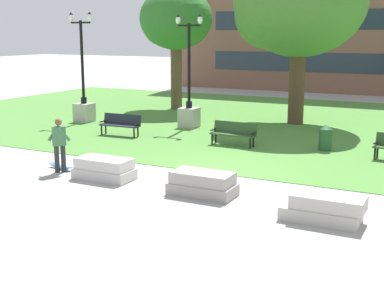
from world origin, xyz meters
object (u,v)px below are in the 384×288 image
object	(u,v)px
lamp_post_right	(84,100)
person_skateboarder	(59,142)
skateboard	(61,166)
concrete_block_center	(104,169)
lamp_post_left	(189,105)
park_bench_near_right	(234,132)
park_bench_far_left	(121,123)
trash_bin	(325,137)
concrete_block_left	(203,184)
concrete_block_right	(324,209)

from	to	relation	value
lamp_post_right	person_skateboarder	bearing A→B (deg)	-56.29
skateboard	lamp_post_right	xyz separation A→B (m)	(-5.14, 7.78, 0.99)
concrete_block_center	lamp_post_left	distance (m)	9.24
park_bench_near_right	park_bench_far_left	size ratio (longest dim) A/B	1.00
trash_bin	concrete_block_center	bearing A→B (deg)	-125.76
concrete_block_center	lamp_post_right	bearing A→B (deg)	131.18
skateboard	trash_bin	xyz separation A→B (m)	(6.94, 6.59, 0.42)
concrete_block_center	lamp_post_left	world-z (taller)	lamp_post_left
park_bench_near_right	lamp_post_left	distance (m)	4.46
skateboard	concrete_block_center	bearing A→B (deg)	-9.55
concrete_block_left	lamp_post_left	bearing A→B (deg)	119.23
person_skateboarder	park_bench_near_right	xyz separation A→B (m)	(3.32, 6.16, -0.43)
concrete_block_center	trash_bin	distance (m)	8.53
person_skateboarder	concrete_block_right	bearing A→B (deg)	-4.98
concrete_block_center	lamp_post_right	world-z (taller)	lamp_post_right
concrete_block_center	trash_bin	bearing A→B (deg)	54.24
concrete_block_center	concrete_block_left	xyz separation A→B (m)	(3.34, -0.13, 0.00)
park_bench_near_right	lamp_post_right	bearing A→B (deg)	167.63
concrete_block_right	person_skateboarder	bearing A→B (deg)	175.02
park_bench_far_left	lamp_post_left	xyz separation A→B (m)	(1.67, 3.10, 0.51)
concrete_block_center	lamp_post_left	xyz separation A→B (m)	(-1.79, 9.03, 0.75)
lamp_post_right	concrete_block_left	bearing A→B (deg)	-38.29
concrete_block_left	concrete_block_right	distance (m)	3.46
person_skateboarder	skateboard	world-z (taller)	person_skateboarder
concrete_block_center	skateboard	xyz separation A→B (m)	(-1.96, 0.33, -0.22)
lamp_post_right	trash_bin	bearing A→B (deg)	-5.64
skateboard	park_bench_far_left	world-z (taller)	park_bench_far_left
park_bench_near_right	park_bench_far_left	world-z (taller)	same
concrete_block_center	skateboard	distance (m)	2.00
lamp_post_right	concrete_block_center	bearing A→B (deg)	-48.82
skateboard	trash_bin	size ratio (longest dim) A/B	1.08
concrete_block_right	skateboard	size ratio (longest dim) A/B	1.82
concrete_block_center	lamp_post_right	xyz separation A→B (m)	(-7.09, 8.11, 0.77)
skateboard	park_bench_far_left	size ratio (longest dim) A/B	0.57
concrete_block_center	park_bench_near_right	distance (m)	6.41
concrete_block_center	person_skateboarder	distance (m)	1.83
lamp_post_right	trash_bin	world-z (taller)	lamp_post_right
park_bench_far_left	lamp_post_left	bearing A→B (deg)	61.77
concrete_block_right	lamp_post_left	size ratio (longest dim) A/B	0.37
concrete_block_center	park_bench_far_left	world-z (taller)	park_bench_far_left
concrete_block_right	lamp_post_left	xyz separation A→B (m)	(-8.54, 9.73, 0.75)
person_skateboarder	park_bench_far_left	size ratio (longest dim) A/B	0.94
lamp_post_left	trash_bin	xyz separation A→B (m)	(6.77, -2.11, -0.55)
park_bench_near_right	lamp_post_right	size ratio (longest dim) A/B	0.35
person_skateboarder	concrete_block_center	bearing A→B (deg)	-1.28
park_bench_near_right	concrete_block_right	bearing A→B (deg)	-53.33
skateboard	lamp_post_right	size ratio (longest dim) A/B	0.20
lamp_post_left	lamp_post_right	world-z (taller)	lamp_post_right
skateboard	person_skateboarder	bearing A→B (deg)	-49.78
concrete_block_center	concrete_block_left	bearing A→B (deg)	-2.17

